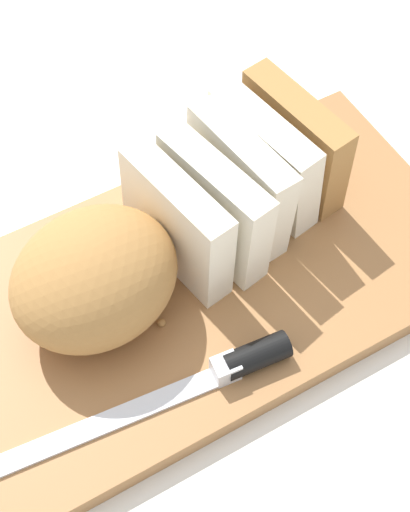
% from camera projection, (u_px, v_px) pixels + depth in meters
% --- Properties ---
extents(ground_plane, '(3.00, 3.00, 0.00)m').
position_uv_depth(ground_plane, '(205.00, 288.00, 0.67)').
color(ground_plane, silver).
extents(cutting_board, '(0.45, 0.26, 0.02)m').
position_uv_depth(cutting_board, '(205.00, 282.00, 0.66)').
color(cutting_board, '#9E6B3D').
rests_on(cutting_board, ground_plane).
extents(bread_loaf, '(0.30, 0.16, 0.10)m').
position_uv_depth(bread_loaf, '(169.00, 228.00, 0.62)').
color(bread_loaf, '#A8753D').
rests_on(bread_loaf, cutting_board).
extents(bread_knife, '(0.28, 0.06, 0.02)m').
position_uv_depth(bread_knife, '(207.00, 377.00, 0.59)').
color(bread_knife, silver).
rests_on(bread_knife, cutting_board).
extents(crumb_near_knife, '(0.00, 0.00, 0.00)m').
position_uv_depth(crumb_near_knife, '(141.00, 313.00, 0.63)').
color(crumb_near_knife, '#A8753D').
rests_on(crumb_near_knife, cutting_board).
extents(crumb_near_loaf, '(0.00, 0.00, 0.00)m').
position_uv_depth(crumb_near_loaf, '(145.00, 266.00, 0.65)').
color(crumb_near_loaf, '#A8753D').
rests_on(crumb_near_loaf, cutting_board).
extents(crumb_stray_left, '(0.01, 0.01, 0.01)m').
position_uv_depth(crumb_stray_left, '(162.00, 323.00, 0.62)').
color(crumb_stray_left, '#A8753D').
rests_on(crumb_stray_left, cutting_board).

